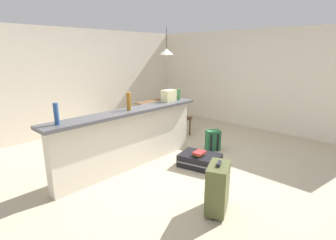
{
  "coord_description": "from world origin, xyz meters",
  "views": [
    {
      "loc": [
        -3.37,
        -2.99,
        1.96
      ],
      "look_at": [
        0.27,
        0.41,
        0.64
      ],
      "focal_mm": 27.8,
      "sensor_mm": 36.0,
      "label": 1
    }
  ],
  "objects_px": {
    "dining_chair_near_partition": "(178,114)",
    "book_stack": "(199,153)",
    "grocery_bag": "(169,96)",
    "bottle_green": "(179,95)",
    "pendant_lamp": "(166,52)",
    "backpack_green": "(213,140)",
    "suitcase_flat_black": "(200,160)",
    "suitcase_upright_olive": "(218,188)",
    "bottle_amber": "(129,101)",
    "dining_table": "(162,105)",
    "bottle_blue": "(56,114)"
  },
  "relations": [
    {
      "from": "dining_chair_near_partition",
      "to": "book_stack",
      "type": "relative_size",
      "value": 3.39
    },
    {
      "from": "dining_table",
      "to": "dining_chair_near_partition",
      "type": "bearing_deg",
      "value": -93.42
    },
    {
      "from": "bottle_green",
      "to": "grocery_bag",
      "type": "bearing_deg",
      "value": 170.25
    },
    {
      "from": "bottle_amber",
      "to": "suitcase_flat_black",
      "type": "distance_m",
      "value": 1.6
    },
    {
      "from": "bottle_blue",
      "to": "suitcase_upright_olive",
      "type": "relative_size",
      "value": 0.44
    },
    {
      "from": "grocery_bag",
      "to": "backpack_green",
      "type": "bearing_deg",
      "value": -45.41
    },
    {
      "from": "suitcase_flat_black",
      "to": "grocery_bag",
      "type": "bearing_deg",
      "value": 78.57
    },
    {
      "from": "bottle_green",
      "to": "suitcase_flat_black",
      "type": "height_order",
      "value": "bottle_green"
    },
    {
      "from": "bottle_blue",
      "to": "book_stack",
      "type": "xyz_separation_m",
      "value": [
        2.02,
        -0.87,
        -0.91
      ]
    },
    {
      "from": "suitcase_flat_black",
      "to": "book_stack",
      "type": "bearing_deg",
      "value": 173.04
    },
    {
      "from": "dining_chair_near_partition",
      "to": "suitcase_upright_olive",
      "type": "relative_size",
      "value": 1.39
    },
    {
      "from": "dining_chair_near_partition",
      "to": "suitcase_upright_olive",
      "type": "height_order",
      "value": "dining_chair_near_partition"
    },
    {
      "from": "bottle_blue",
      "to": "suitcase_flat_black",
      "type": "distance_m",
      "value": 2.46
    },
    {
      "from": "bottle_blue",
      "to": "backpack_green",
      "type": "relative_size",
      "value": 0.7
    },
    {
      "from": "bottle_blue",
      "to": "backpack_green",
      "type": "distance_m",
      "value": 3.08
    },
    {
      "from": "bottle_green",
      "to": "backpack_green",
      "type": "distance_m",
      "value": 1.16
    },
    {
      "from": "suitcase_flat_black",
      "to": "backpack_green",
      "type": "xyz_separation_m",
      "value": [
        0.82,
        0.28,
        0.09
      ]
    },
    {
      "from": "suitcase_upright_olive",
      "to": "book_stack",
      "type": "xyz_separation_m",
      "value": [
        0.91,
        0.95,
        -0.07
      ]
    },
    {
      "from": "pendant_lamp",
      "to": "book_stack",
      "type": "height_order",
      "value": "pendant_lamp"
    },
    {
      "from": "suitcase_flat_black",
      "to": "book_stack",
      "type": "xyz_separation_m",
      "value": [
        -0.03,
        0.0,
        0.15
      ]
    },
    {
      "from": "grocery_bag",
      "to": "dining_table",
      "type": "relative_size",
      "value": 0.24
    },
    {
      "from": "grocery_bag",
      "to": "dining_table",
      "type": "distance_m",
      "value": 1.5
    },
    {
      "from": "pendant_lamp",
      "to": "suitcase_flat_black",
      "type": "relative_size",
      "value": 0.75
    },
    {
      "from": "bottle_amber",
      "to": "suitcase_upright_olive",
      "type": "distance_m",
      "value": 2.01
    },
    {
      "from": "bottle_amber",
      "to": "dining_chair_near_partition",
      "type": "relative_size",
      "value": 0.32
    },
    {
      "from": "pendant_lamp",
      "to": "book_stack",
      "type": "xyz_separation_m",
      "value": [
        -1.22,
        -1.93,
        -1.7
      ]
    },
    {
      "from": "dining_table",
      "to": "pendant_lamp",
      "type": "bearing_deg",
      "value": -38.67
    },
    {
      "from": "dining_table",
      "to": "book_stack",
      "type": "xyz_separation_m",
      "value": [
        -1.13,
        -2.0,
        -0.39
      ]
    },
    {
      "from": "bottle_amber",
      "to": "pendant_lamp",
      "type": "distance_m",
      "value": 2.42
    },
    {
      "from": "suitcase_flat_black",
      "to": "suitcase_upright_olive",
      "type": "bearing_deg",
      "value": -134.61
    },
    {
      "from": "grocery_bag",
      "to": "suitcase_flat_black",
      "type": "height_order",
      "value": "grocery_bag"
    },
    {
      "from": "backpack_green",
      "to": "bottle_green",
      "type": "bearing_deg",
      "value": 122.94
    },
    {
      "from": "bottle_blue",
      "to": "dining_chair_near_partition",
      "type": "height_order",
      "value": "bottle_blue"
    },
    {
      "from": "grocery_bag",
      "to": "book_stack",
      "type": "xyz_separation_m",
      "value": [
        -0.21,
        -0.92,
        -0.87
      ]
    },
    {
      "from": "book_stack",
      "to": "grocery_bag",
      "type": "bearing_deg",
      "value": 76.87
    },
    {
      "from": "dining_table",
      "to": "bottle_blue",
      "type": "bearing_deg",
      "value": -160.14
    },
    {
      "from": "dining_chair_near_partition",
      "to": "book_stack",
      "type": "bearing_deg",
      "value": -127.31
    },
    {
      "from": "bottle_amber",
      "to": "suitcase_flat_black",
      "type": "height_order",
      "value": "bottle_amber"
    },
    {
      "from": "bottle_blue",
      "to": "pendant_lamp",
      "type": "bearing_deg",
      "value": 18.19
    },
    {
      "from": "suitcase_flat_black",
      "to": "suitcase_upright_olive",
      "type": "xyz_separation_m",
      "value": [
        -0.94,
        -0.95,
        0.22
      ]
    },
    {
      "from": "pendant_lamp",
      "to": "suitcase_upright_olive",
      "type": "relative_size",
      "value": 0.99
    },
    {
      "from": "dining_chair_near_partition",
      "to": "backpack_green",
      "type": "height_order",
      "value": "dining_chair_near_partition"
    },
    {
      "from": "bottle_green",
      "to": "suitcase_upright_olive",
      "type": "distance_m",
      "value": 2.42
    },
    {
      "from": "bottle_green",
      "to": "pendant_lamp",
      "type": "distance_m",
      "value": 1.54
    },
    {
      "from": "dining_chair_near_partition",
      "to": "pendant_lamp",
      "type": "bearing_deg",
      "value": 75.81
    },
    {
      "from": "bottle_amber",
      "to": "suitcase_upright_olive",
      "type": "xyz_separation_m",
      "value": [
        -0.1,
        -1.83,
        -0.83
      ]
    },
    {
      "from": "pendant_lamp",
      "to": "dining_table",
      "type": "bearing_deg",
      "value": 141.33
    },
    {
      "from": "dining_table",
      "to": "backpack_green",
      "type": "distance_m",
      "value": 1.8
    },
    {
      "from": "dining_chair_near_partition",
      "to": "pendant_lamp",
      "type": "height_order",
      "value": "pendant_lamp"
    },
    {
      "from": "bottle_blue",
      "to": "dining_chair_near_partition",
      "type": "bearing_deg",
      "value": 10.37
    }
  ]
}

